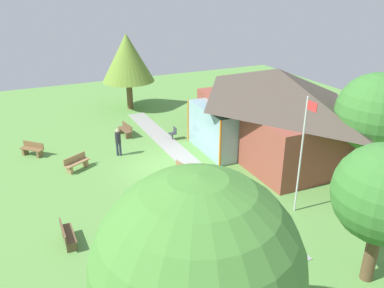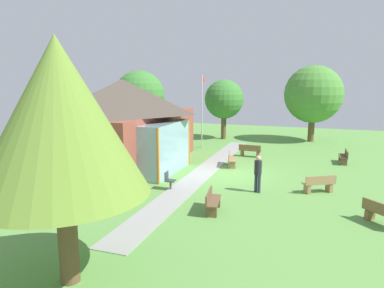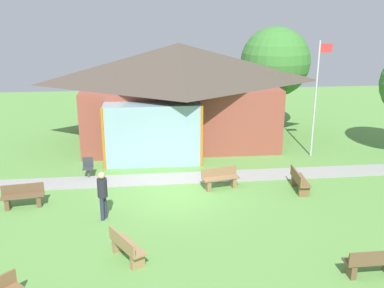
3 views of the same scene
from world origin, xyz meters
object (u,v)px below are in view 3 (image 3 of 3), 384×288
flagpole (316,94)px  visitor_strolling_lawn (103,192)px  bench_front_right (372,263)px  bench_mid_right (299,181)px  patio_chair_west (88,168)px  tree_behind_pavilion_right (275,62)px  bench_front_center (126,247)px  bench_rear_near_path (220,179)px  bench_mid_left (23,197)px  pavilion (178,92)px

flagpole → visitor_strolling_lawn: 11.36m
flagpole → bench_front_right: bearing=-100.9°
bench_mid_right → bench_front_right: 5.88m
flagpole → bench_mid_right: flagpole is taller
patio_chair_west → tree_behind_pavilion_right: bearing=-149.0°
flagpole → bench_front_center: flagpole is taller
flagpole → bench_front_right: size_ratio=3.66×
bench_mid_right → bench_rear_near_path: same height
bench_mid_right → bench_front_right: bearing=3.7°
visitor_strolling_lawn → bench_mid_left: bearing=92.0°
bench_front_center → bench_rear_near_path: 6.11m
bench_front_right → bench_rear_near_path: bearing=114.7°
bench_mid_left → patio_chair_west: 3.39m
bench_front_right → patio_chair_west: (-8.61, 8.15, 0.01)m
bench_mid_right → visitor_strolling_lawn: bearing=-74.1°
bench_front_right → visitor_strolling_lawn: bearing=150.0°
bench_front_center → bench_mid_left: bearing=-165.7°
pavilion → tree_behind_pavilion_right: 6.14m
bench_mid_right → patio_chair_west: 8.82m
flagpole → bench_front_center: (-8.63, -8.53, -2.65)m
flagpole → patio_chair_west: (-10.53, -1.86, -2.64)m
bench_front_center → patio_chair_west: size_ratio=1.76×
bench_front_center → visitor_strolling_lawn: visitor_strolling_lawn is taller
bench_mid_right → bench_rear_near_path: size_ratio=0.97×
bench_front_center → bench_mid_left: 5.56m
bench_front_right → bench_mid_left: bearing=151.6°
bench_mid_left → patio_chair_west: bearing=-135.3°
pavilion → flagpole: bearing=-25.1°
bench_front_center → patio_chair_west: patio_chair_west is taller
bench_mid_right → visitor_strolling_lawn: visitor_strolling_lawn is taller
bench_mid_left → pavilion: bearing=-138.2°
visitor_strolling_lawn → bench_rear_near_path: bearing=-37.7°
bench_mid_right → patio_chair_west: size_ratio=1.77×
bench_mid_left → bench_rear_near_path: (7.46, 1.03, 0.00)m
flagpole → tree_behind_pavilion_right: (-0.65, 4.96, 0.86)m
pavilion → bench_mid_left: pavilion is taller
pavilion → visitor_strolling_lawn: size_ratio=6.16×
pavilion → flagpole: flagpole is taller
patio_chair_west → tree_behind_pavilion_right: tree_behind_pavilion_right is taller
bench_front_center → bench_rear_near_path: (3.54, 4.98, 0.00)m
tree_behind_pavilion_right → bench_front_right: bearing=-94.8°
patio_chair_west → visitor_strolling_lawn: bearing=100.6°
bench_mid_right → bench_front_center: same height
bench_front_center → bench_mid_left: (-3.92, 3.95, 0.00)m
flagpole → bench_mid_left: bearing=-159.9°
flagpole → bench_rear_near_path: size_ratio=3.55×
bench_mid_left → bench_rear_near_path: size_ratio=0.99×
bench_rear_near_path → patio_chair_west: 5.70m
bench_mid_right → bench_front_right: (0.08, -5.88, 0.00)m
bench_mid_right → bench_rear_near_path: 3.13m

